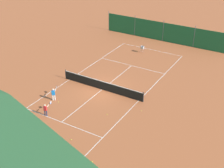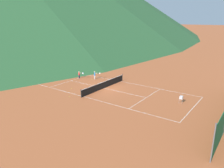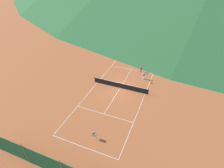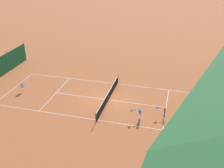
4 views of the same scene
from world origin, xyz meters
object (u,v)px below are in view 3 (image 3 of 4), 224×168
at_px(player_far_service, 144,75).
at_px(tennis_ball_by_net_left, 113,74).
at_px(player_near_baseline, 140,58).
at_px(tennis_ball_far_corner, 115,118).
at_px(tennis_ball_alley_right, 157,68).
at_px(tennis_net, 120,85).
at_px(alpine_chalet, 139,6).
at_px(tennis_ball_by_net_right, 101,141).
at_px(tennis_ball_service_box, 96,77).
at_px(ball_hopper, 94,134).
at_px(player_far_baseline, 141,68).
at_px(tennis_ball_alley_left, 140,78).
at_px(tennis_ball_near_corner, 113,59).
at_px(tennis_ball_mid_court, 123,64).

relative_size(player_far_service, tennis_ball_by_net_left, 18.98).
bearing_deg(player_near_baseline, player_far_service, -69.52).
relative_size(tennis_ball_far_corner, tennis_ball_alley_right, 1.00).
distance_m(tennis_net, alpine_chalet, 35.98).
bearing_deg(tennis_ball_by_net_right, tennis_ball_service_box, 118.43).
height_order(tennis_ball_far_corner, tennis_ball_service_box, same).
bearing_deg(tennis_ball_by_net_left, ball_hopper, -76.47).
distance_m(tennis_net, tennis_ball_by_net_left, 4.45).
xyz_separation_m(player_far_service, tennis_ball_service_box, (-7.91, -2.50, -0.70)).
distance_m(player_far_baseline, tennis_ball_alley_left, 2.32).
bearing_deg(tennis_ball_alley_left, tennis_ball_far_corner, -92.63).
bearing_deg(alpine_chalet, tennis_ball_alley_left, -74.00).
distance_m(tennis_ball_far_corner, tennis_ball_near_corner, 17.01).
distance_m(player_far_service, tennis_ball_mid_court, 6.37).
distance_m(player_near_baseline, tennis_ball_near_corner, 5.58).
relative_size(player_far_baseline, tennis_ball_alley_right, 17.49).
bearing_deg(tennis_ball_near_corner, tennis_ball_alley_left, -34.82).
xyz_separation_m(tennis_net, tennis_ball_alley_right, (4.43, 8.95, -0.47)).
relative_size(player_near_baseline, tennis_ball_near_corner, 18.01).
distance_m(tennis_net, tennis_ball_far_corner, 6.84).
bearing_deg(tennis_net, tennis_ball_near_corner, 118.46).
height_order(tennis_net, tennis_ball_far_corner, tennis_net).
bearing_deg(player_far_service, tennis_ball_by_net_left, -175.05).
distance_m(tennis_ball_service_box, ball_hopper, 13.17).
bearing_deg(alpine_chalet, tennis_ball_by_net_left, -82.93).
distance_m(tennis_ball_mid_court, tennis_ball_by_net_left, 4.42).
bearing_deg(tennis_ball_near_corner, tennis_net, -61.54).
height_order(tennis_net, tennis_ball_by_net_right, tennis_net).
relative_size(player_near_baseline, tennis_ball_alley_left, 18.01).
xyz_separation_m(tennis_ball_service_box, ball_hopper, (5.69, -11.86, 0.62)).
relative_size(player_near_baseline, tennis_ball_by_net_left, 18.01).
height_order(tennis_ball_by_net_left, ball_hopper, ball_hopper).
height_order(tennis_net, tennis_ball_by_net_left, tennis_net).
distance_m(tennis_ball_service_box, tennis_ball_by_net_left, 3.10).
bearing_deg(tennis_ball_mid_court, tennis_ball_by_net_right, -79.06).
xyz_separation_m(player_far_service, tennis_ball_near_corner, (-7.75, 5.08, -0.70)).
height_order(tennis_net, tennis_ball_mid_court, tennis_net).
height_order(player_near_baseline, tennis_ball_service_box, player_near_baseline).
bearing_deg(alpine_chalet, ball_hopper, -80.93).
bearing_deg(tennis_ball_mid_court, alpine_chalet, 99.40).
distance_m(player_near_baseline, tennis_ball_far_corner, 16.88).
height_order(tennis_ball_alley_right, tennis_ball_near_corner, same).
xyz_separation_m(tennis_net, tennis_ball_near_corner, (-4.91, 9.06, -0.47)).
xyz_separation_m(player_far_service, tennis_ball_alley_left, (-0.62, 0.13, -0.70)).
xyz_separation_m(tennis_net, tennis_ball_service_box, (-5.08, 1.47, -0.47)).
height_order(player_far_baseline, player_far_service, player_far_service).
relative_size(tennis_ball_alley_left, alpine_chalet, 0.01).
distance_m(player_far_service, tennis_ball_by_net_left, 5.63).
bearing_deg(ball_hopper, player_near_baseline, 90.30).
height_order(tennis_ball_alley_right, alpine_chalet, alpine_chalet).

